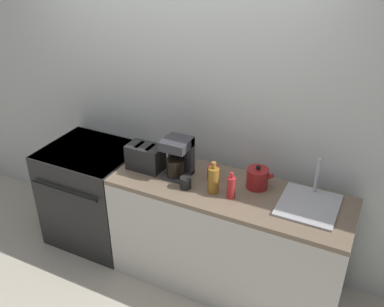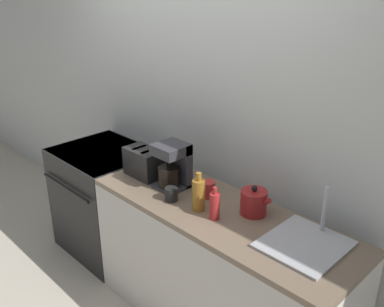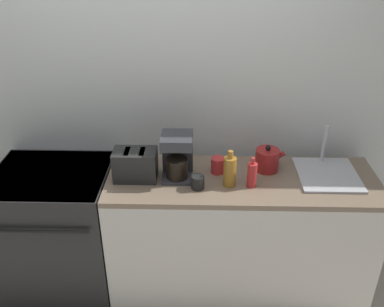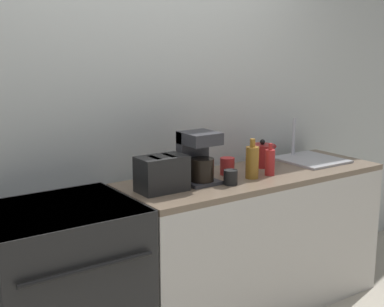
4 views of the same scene
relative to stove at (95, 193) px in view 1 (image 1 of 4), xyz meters
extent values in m
plane|color=beige|center=(0.65, -0.33, -0.46)|extent=(12.00, 12.00, 0.00)
cube|color=silver|center=(0.65, 0.39, 0.84)|extent=(8.00, 0.05, 2.60)
cube|color=black|center=(0.00, 0.00, -0.01)|extent=(0.78, 0.66, 0.90)
cube|color=black|center=(0.00, 0.00, 0.43)|extent=(0.76, 0.65, 0.02)
cylinder|color=black|center=(-0.17, -0.14, 0.43)|extent=(0.21, 0.21, 0.01)
cylinder|color=black|center=(0.17, -0.14, 0.43)|extent=(0.21, 0.21, 0.01)
cylinder|color=black|center=(-0.17, 0.14, 0.43)|extent=(0.21, 0.21, 0.01)
cylinder|color=black|center=(0.17, 0.14, 0.43)|extent=(0.21, 0.21, 0.01)
cylinder|color=black|center=(0.00, -0.35, 0.24)|extent=(0.66, 0.02, 0.02)
cube|color=silver|center=(1.28, -0.03, -0.03)|extent=(1.77, 0.61, 0.87)
cube|color=#7A6651|center=(1.28, -0.03, 0.42)|extent=(1.77, 0.61, 0.04)
cylinder|color=maroon|center=(1.45, 0.09, 0.52)|extent=(0.16, 0.16, 0.15)
sphere|color=black|center=(1.45, 0.09, 0.61)|extent=(0.03, 0.03, 0.03)
cylinder|color=maroon|center=(1.53, 0.09, 0.54)|extent=(0.09, 0.03, 0.08)
cube|color=black|center=(0.59, -0.04, 0.54)|extent=(0.28, 0.17, 0.20)
cube|color=black|center=(0.54, -0.04, 0.64)|extent=(0.03, 0.12, 0.01)
cube|color=black|center=(0.64, -0.04, 0.64)|extent=(0.03, 0.12, 0.01)
cube|color=#333338|center=(0.86, -0.02, 0.45)|extent=(0.20, 0.20, 0.02)
cube|color=#333338|center=(0.86, 0.05, 0.59)|extent=(0.20, 0.06, 0.31)
cube|color=#333338|center=(0.86, -0.02, 0.71)|extent=(0.20, 0.20, 0.07)
cylinder|color=black|center=(0.86, -0.05, 0.53)|extent=(0.14, 0.14, 0.13)
cube|color=#B7B7BC|center=(1.84, 0.02, 0.45)|extent=(0.39, 0.43, 0.01)
cylinder|color=silver|center=(1.84, 0.20, 0.58)|extent=(0.02, 0.02, 0.28)
cylinder|color=#9E6B23|center=(1.19, -0.11, 0.54)|extent=(0.08, 0.08, 0.20)
cylinder|color=#9E6B23|center=(1.19, -0.11, 0.66)|extent=(0.03, 0.03, 0.05)
cylinder|color=#B72828|center=(1.33, -0.11, 0.52)|extent=(0.06, 0.06, 0.16)
cylinder|color=#B72828|center=(1.33, -0.11, 0.62)|extent=(0.02, 0.02, 0.04)
cylinder|color=red|center=(1.12, 0.05, 0.49)|extent=(0.09, 0.09, 0.11)
cylinder|color=black|center=(0.99, -0.15, 0.48)|extent=(0.08, 0.08, 0.09)
camera|label=1|loc=(2.18, -2.45, 2.17)|focal=40.00mm
camera|label=2|loc=(2.77, -1.72, 1.76)|focal=40.00mm
camera|label=3|loc=(1.01, -2.40, 1.92)|focal=40.00mm
camera|label=4|loc=(-0.90, -2.50, 1.27)|focal=50.00mm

